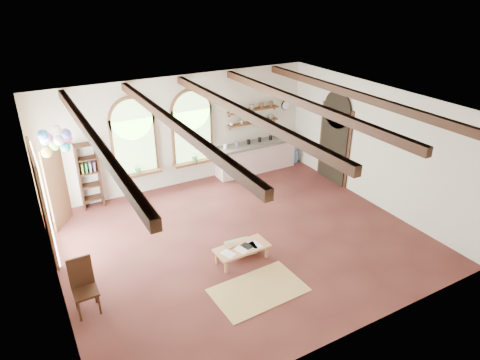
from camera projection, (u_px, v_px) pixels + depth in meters
floor at (241, 239)px, 10.11m from camera, size 8.00×8.00×0.00m
ceiling_beams at (242, 112)px, 8.76m from camera, size 6.20×6.80×0.18m
window_left at (134, 140)px, 11.49m from camera, size 1.30×0.28×2.20m
window_right at (192, 130)px, 12.23m from camera, size 1.30×0.28×2.20m
left_doorway at (43, 203)px, 9.30m from camera, size 0.10×1.90×2.50m
right_doorway at (334, 146)px, 12.54m from camera, size 0.10×1.30×2.40m
kitchen_counter at (256, 157)px, 13.43m from camera, size 2.68×0.62×0.94m
wall_shelf_lower at (253, 122)px, 13.10m from camera, size 1.70×0.24×0.04m
wall_shelf_upper at (253, 110)px, 12.93m from camera, size 1.70×0.24×0.04m
wall_clock at (286, 105)px, 13.55m from camera, size 0.32×0.04×0.32m
bookshelf at (89, 176)px, 11.15m from camera, size 0.53×0.32×1.80m
coffee_table at (242, 249)px, 9.22m from camera, size 1.22×0.60×0.34m
side_chair at (86, 297)px, 7.81m from camera, size 0.44×0.44×1.09m
floor_mat at (258, 290)px, 8.45m from camera, size 1.85×1.19×0.02m
floor_cushion at (240, 247)px, 9.70m from camera, size 0.63×0.63×0.10m
water_jug_a at (277, 158)px, 13.87m from camera, size 0.31×0.31×0.59m
water_jug_b at (294, 155)px, 14.20m from camera, size 0.27×0.27×0.52m
balloon_cluster at (56, 140)px, 9.41m from camera, size 0.72×0.72×1.14m
table_book at (226, 247)px, 9.20m from camera, size 0.19×0.26×0.02m
tablet at (247, 246)px, 9.23m from camera, size 0.23×0.29×0.01m
potted_plant_left at (138, 168)px, 11.74m from camera, size 0.27×0.23×0.30m
potted_plant_right at (195, 156)px, 12.48m from camera, size 0.27×0.23×0.30m
shelf_cup_a at (231, 124)px, 12.75m from camera, size 0.12×0.10×0.10m
shelf_cup_b at (242, 122)px, 12.90m from camera, size 0.10×0.10×0.09m
shelf_bowl_a at (252, 121)px, 13.06m from camera, size 0.22×0.22×0.05m
shelf_bowl_b at (261, 119)px, 13.21m from camera, size 0.20×0.20×0.06m
shelf_vase at (271, 116)px, 13.34m from camera, size 0.18×0.18×0.19m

